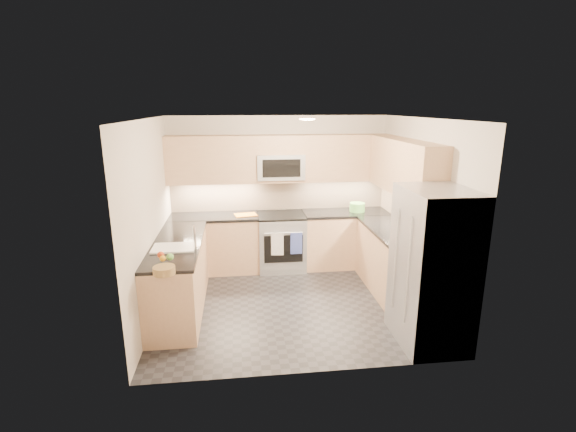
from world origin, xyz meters
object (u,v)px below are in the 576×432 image
object	(u,v)px
cutting_board	(246,215)
gas_range	(281,242)
refrigerator	(433,268)
utensil_bowl	(357,207)
fruit_basket	(164,270)
microwave	(280,166)

from	to	relation	value
cutting_board	gas_range	bearing A→B (deg)	0.90
refrigerator	utensil_bowl	size ratio (longest dim) A/B	7.13
gas_range	utensil_bowl	distance (m)	1.39
cutting_board	fruit_basket	bearing A→B (deg)	-111.17
microwave	refrigerator	distance (m)	3.04
gas_range	microwave	bearing A→B (deg)	90.00
microwave	refrigerator	size ratio (longest dim) A/B	0.42
cutting_board	fruit_basket	size ratio (longest dim) A/B	1.49
refrigerator	cutting_board	xyz separation A→B (m)	(-2.03, 2.42, 0.05)
refrigerator	utensil_bowl	bearing A→B (deg)	94.09
microwave	utensil_bowl	world-z (taller)	microwave
microwave	gas_range	bearing A→B (deg)	-90.00
gas_range	refrigerator	distance (m)	2.86
microwave	fruit_basket	xyz separation A→B (m)	(-1.48, -2.47, -0.72)
gas_range	cutting_board	distance (m)	0.76
gas_range	cutting_board	world-z (taller)	cutting_board
utensil_bowl	cutting_board	world-z (taller)	utensil_bowl
refrigerator	cutting_board	distance (m)	3.16
utensil_bowl	fruit_basket	bearing A→B (deg)	-139.52
refrigerator	utensil_bowl	distance (m)	2.45
fruit_basket	cutting_board	bearing A→B (deg)	68.83
gas_range	refrigerator	world-z (taller)	refrigerator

